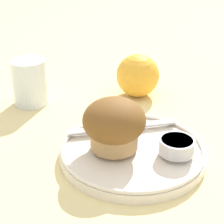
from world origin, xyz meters
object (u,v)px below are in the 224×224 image
object	(u,v)px
juice_glass	(30,82)
butter_knife	(122,127)
muffin	(114,124)
orange_fruit	(138,75)

from	to	relation	value
juice_glass	butter_knife	bearing A→B (deg)	-48.21
muffin	butter_knife	world-z (taller)	muffin
orange_fruit	butter_knife	bearing A→B (deg)	-111.71
orange_fruit	juice_glass	distance (m)	0.22
muffin	orange_fruit	world-z (taller)	muffin
muffin	butter_knife	size ratio (longest dim) A/B	0.52
muffin	butter_knife	bearing A→B (deg)	66.44
juice_glass	muffin	bearing A→B (deg)	-60.40
muffin	orange_fruit	size ratio (longest dim) A/B	1.07
butter_knife	juice_glass	distance (m)	0.23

